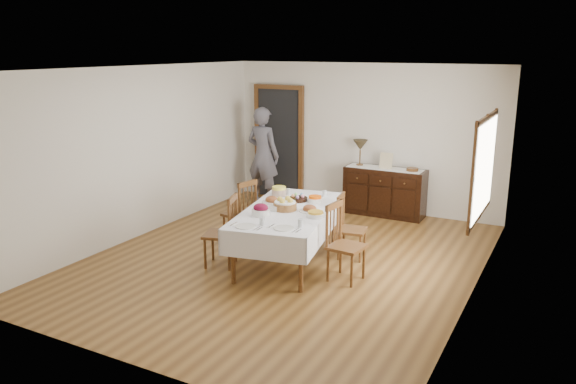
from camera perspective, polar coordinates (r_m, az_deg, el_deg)
The scene contains 26 objects.
ground at distance 7.84m, azimuth -0.34°, elevation -6.90°, with size 6.00×6.00×0.00m, color brown.
room_shell at distance 7.84m, azimuth 0.16°, elevation 5.55°, with size 5.02×6.02×2.65m.
dining_table at distance 7.58m, azimuth 0.03°, elevation -2.40°, with size 1.50×2.34×0.75m.
chair_left_near at distance 7.53m, azimuth -6.55°, elevation -3.91°, with size 0.51×0.51×0.98m.
chair_left_far at distance 8.39m, azimuth -4.74°, elevation -1.95°, with size 0.48×0.48×0.97m.
chair_right_near at distance 7.08m, azimuth 5.59°, elevation -5.04°, with size 0.45×0.45×0.99m.
chair_right_far at distance 7.83m, azimuth 6.20°, elevation -3.47°, with size 0.43×0.43×0.90m.
sideboard at distance 9.91m, azimuth 9.78°, elevation 0.03°, with size 1.39×0.51×0.83m.
person at distance 10.45m, azimuth -2.55°, elevation 4.04°, with size 0.60×0.39×1.93m, color #55535E.
bread_basket at distance 7.51m, azimuth -0.31°, elevation -1.32°, with size 0.32×0.32×0.18m.
egg_basket at distance 7.95m, azimuth 1.03°, elevation -0.67°, with size 0.27×0.27×0.11m.
ham_platter_a at distance 7.87m, azimuth -1.67°, elevation -0.86°, with size 0.28×0.28×0.11m.
ham_platter_b at distance 7.45m, azimuth 2.22°, elevation -1.77°, with size 0.28×0.28×0.11m.
beet_bowl at distance 7.27m, azimuth -2.78°, elevation -1.86°, with size 0.24×0.24×0.16m.
carrot_bowl at distance 7.87m, azimuth 2.76°, elevation -0.75°, with size 0.20×0.20×0.10m.
pineapple_bowl at distance 8.23m, azimuth -0.92°, elevation 0.08°, with size 0.22×0.22×0.14m.
casserole_dish at distance 7.22m, azimuth 2.82°, elevation -2.27°, with size 0.24×0.24×0.07m.
butter_dish at distance 7.47m, azimuth -1.32°, elevation -1.67°, with size 0.15×0.11×0.07m.
setting_left at distance 6.86m, azimuth -3.81°, elevation -3.31°, with size 0.44×0.31×0.10m.
setting_right at distance 6.77m, azimuth 0.11°, elevation -3.51°, with size 0.44×0.31×0.10m.
glass_far_a at distance 8.28m, azimuth 0.05°, elevation 0.03°, with size 0.06×0.06×0.09m.
glass_far_b at distance 8.20m, azimuth 3.74°, elevation -0.16°, with size 0.06×0.06×0.09m.
runner at distance 9.80m, azimuth 9.80°, elevation 2.39°, with size 1.30×0.35×0.01m.
table_lamp at distance 9.92m, azimuth 7.36°, elevation 4.69°, with size 0.26×0.26×0.46m.
picture_frame at distance 9.75m, azimuth 9.94°, elevation 3.13°, with size 0.22×0.08×0.28m.
deco_bowl at distance 9.66m, azimuth 12.52°, elevation 2.23°, with size 0.20×0.20×0.06m.
Camera 1 is at (3.45, -6.43, 2.87)m, focal length 35.00 mm.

